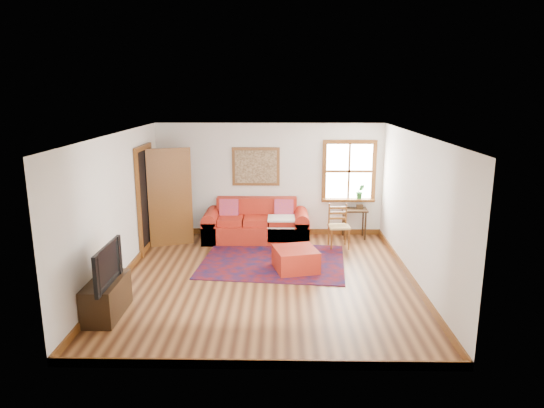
{
  "coord_description": "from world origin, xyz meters",
  "views": [
    {
      "loc": [
        0.25,
        -7.83,
        3.2
      ],
      "look_at": [
        0.09,
        0.6,
        1.21
      ],
      "focal_mm": 32.0,
      "sensor_mm": 36.0,
      "label": 1
    }
  ],
  "objects_px": {
    "red_leather_sofa": "(257,227)",
    "ladder_back_chair": "(338,224)",
    "side_table": "(354,214)",
    "red_ottoman": "(296,260)",
    "media_cabinet": "(107,298)"
  },
  "relations": [
    {
      "from": "red_leather_sofa",
      "to": "ladder_back_chair",
      "type": "distance_m",
      "value": 1.79
    },
    {
      "from": "red_ottoman",
      "to": "ladder_back_chair",
      "type": "bearing_deg",
      "value": 41.96
    },
    {
      "from": "media_cabinet",
      "to": "red_leather_sofa",
      "type": "bearing_deg",
      "value": 61.65
    },
    {
      "from": "red_leather_sofa",
      "to": "red_ottoman",
      "type": "height_order",
      "value": "red_leather_sofa"
    },
    {
      "from": "red_leather_sofa",
      "to": "media_cabinet",
      "type": "xyz_separation_m",
      "value": [
        -1.99,
        -3.69,
        -0.03
      ]
    },
    {
      "from": "red_leather_sofa",
      "to": "media_cabinet",
      "type": "relative_size",
      "value": 2.32
    },
    {
      "from": "red_leather_sofa",
      "to": "ladder_back_chair",
      "type": "xyz_separation_m",
      "value": [
        1.73,
        -0.45,
        0.19
      ]
    },
    {
      "from": "ladder_back_chair",
      "to": "red_ottoman",
      "type": "bearing_deg",
      "value": -123.65
    },
    {
      "from": "red_leather_sofa",
      "to": "side_table",
      "type": "bearing_deg",
      "value": 4.93
    },
    {
      "from": "red_ottoman",
      "to": "media_cabinet",
      "type": "distance_m",
      "value": 3.34
    },
    {
      "from": "red_ottoman",
      "to": "red_leather_sofa",
      "type": "bearing_deg",
      "value": 98.93
    },
    {
      "from": "ladder_back_chair",
      "to": "media_cabinet",
      "type": "height_order",
      "value": "ladder_back_chair"
    },
    {
      "from": "side_table",
      "to": "ladder_back_chair",
      "type": "height_order",
      "value": "ladder_back_chair"
    },
    {
      "from": "red_ottoman",
      "to": "ladder_back_chair",
      "type": "relative_size",
      "value": 0.81
    },
    {
      "from": "red_leather_sofa",
      "to": "side_table",
      "type": "height_order",
      "value": "red_leather_sofa"
    }
  ]
}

